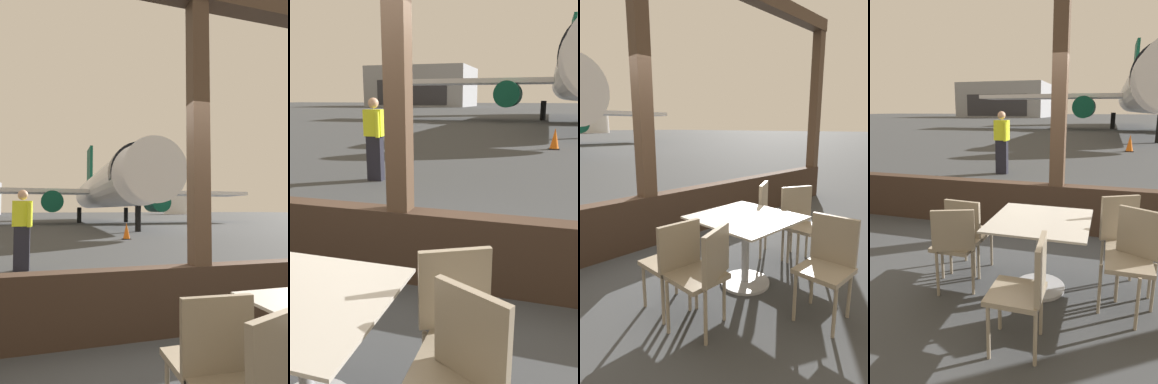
# 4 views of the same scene
# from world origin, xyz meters

# --- Properties ---
(ground_plane) EXTENTS (220.00, 220.00, 0.00)m
(ground_plane) POSITION_xyz_m (0.00, 40.00, 0.00)
(ground_plane) COLOR #383A3D
(window_frame) EXTENTS (9.15, 0.24, 3.92)m
(window_frame) POSITION_xyz_m (0.00, 0.00, 1.34)
(window_frame) COLOR #38281E
(window_frame) RESTS_ON ground
(dining_table) EXTENTS (0.94, 0.94, 0.74)m
(dining_table) POSITION_xyz_m (0.11, -1.70, 0.48)
(dining_table) COLOR #ADA89E
(dining_table) RESTS_ON ground
(cafe_chair_window_left) EXTENTS (0.49, 0.49, 0.88)m
(cafe_chair_window_left) POSITION_xyz_m (-0.69, -1.97, 0.53)
(cafe_chair_window_left) COLOR gray
(cafe_chair_window_left) RESTS_ON ground
(cafe_chair_window_right) EXTENTS (0.42, 0.42, 0.89)m
(cafe_chair_window_right) POSITION_xyz_m (0.19, -2.57, 0.53)
(cafe_chair_window_right) COLOR gray
(cafe_chair_window_right) RESTS_ON ground
(cafe_chair_aisle_left) EXTENTS (0.51, 0.51, 0.93)m
(cafe_chair_aisle_left) POSITION_xyz_m (0.97, -1.82, 0.56)
(cafe_chair_aisle_left) COLOR gray
(cafe_chair_aisle_left) RESTS_ON ground
(cafe_chair_aisle_right) EXTENTS (0.41, 0.41, 0.86)m
(cafe_chair_aisle_right) POSITION_xyz_m (-0.72, -1.59, 0.52)
(cafe_chair_aisle_right) COLOR gray
(cafe_chair_aisle_right) RESTS_ON ground
(cafe_chair_side_extra) EXTENTS (0.51, 0.51, 0.94)m
(cafe_chair_side_extra) POSITION_xyz_m (0.89, -1.44, 0.56)
(cafe_chair_side_extra) COLOR gray
(cafe_chair_side_extra) RESTS_ON ground
(airplane) EXTENTS (29.97, 32.61, 10.12)m
(airplane) POSITION_xyz_m (3.32, 27.50, 3.31)
(airplane) COLOR silver
(airplane) RESTS_ON ground
(ground_crew_worker) EXTENTS (0.40, 0.46, 1.74)m
(ground_crew_worker) POSITION_xyz_m (-2.20, 4.09, 0.90)
(ground_crew_worker) COLOR black
(ground_crew_worker) RESTS_ON ground
(traffic_cone) EXTENTS (0.36, 0.36, 0.73)m
(traffic_cone) POSITION_xyz_m (1.57, 10.49, 0.35)
(traffic_cone) COLOR orange
(traffic_cone) RESTS_ON ground
(distant_hangar) EXTENTS (21.37, 15.99, 8.33)m
(distant_hangar) POSITION_xyz_m (-25.56, 78.75, 4.16)
(distant_hangar) COLOR gray
(distant_hangar) RESTS_ON ground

